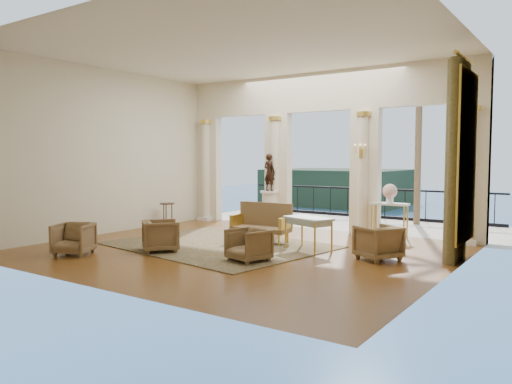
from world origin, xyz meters
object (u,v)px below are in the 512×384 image
Objects in this scene: armchair_b at (248,243)px; armchair_d at (161,234)px; pedestal at (269,210)px; game_table at (308,221)px; statue at (269,172)px; armchair_a at (73,237)px; armchair_c at (378,241)px; console_table at (390,209)px; side_table at (167,206)px; settee at (263,222)px.

armchair_b is 0.95× the size of armchair_d.
game_table is at bearing -44.13° from pedestal.
armchair_d is at bearing 100.55° from statue.
armchair_a is 0.96× the size of armchair_c.
statue is 3.79m from console_table.
console_table is (-0.77, 2.85, 0.37)m from armchair_c.
statue is 1.15× the size of console_table.
console_table is (0.90, 2.75, 0.08)m from game_table.
armchair_c is at bearing -75.64° from console_table.
statue is at bearing -48.61° from armchair_d.
game_table is at bearing 12.36° from armchair_a.
statue reaches higher than side_table.
armchair_b is 0.49× the size of settee.
armchair_b is at bearing -134.33° from armchair_d.
armchair_d is at bearing -127.63° from console_table.
armchair_a is 4.44m from side_table.
game_table is at bearing 91.70° from armchair_b.
game_table reaches higher than armchair_b.
game_table is (3.94, 3.28, 0.30)m from armchair_a.
game_table is (1.50, -0.40, 0.20)m from settee.
game_table is 1.71× the size of side_table.
side_table is (-3.79, 0.54, 0.14)m from settee.
statue is (-1.29, 2.30, 1.16)m from settee.
console_table is at bearing 88.84° from armchair_b.
armchair_a is 0.68× the size of statue.
pedestal is at bearing 114.24° from settee.
armchair_b is 1.81m from game_table.
armchair_a is 1.04× the size of side_table.
side_table is at bearing 166.99° from settee.
armchair_a reaches higher than side_table.
armchair_b is 5.03m from pedestal.
armchair_a is at bearing -72.22° from side_table.
armchair_b is at bearing -28.75° from side_table.
statue reaches higher than armchair_c.
settee is (2.44, 3.69, 0.10)m from armchair_a.
statue is at bearing 114.24° from settee.
armchair_b is 0.94× the size of armchair_c.
settee is at bearing -60.78° from pedestal.
game_table is 2.90m from console_table.
armchair_c is 1.70m from game_table.
game_table is (2.64, 1.97, 0.28)m from armchair_d.
armchair_d reaches higher than armchair_a.
armchair_a reaches higher than armchair_b.
armchair_c is at bearing 16.91° from game_table.
statue is (0.00, 0.00, 1.12)m from pedestal.
side_table is at bearing 43.84° from statue.
armchair_d is at bearing 17.72° from armchair_a.
armchair_b is 2.66m from armchair_c.
armchair_b is at bearing 126.81° from statue.
statue reaches higher than armchair_b.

